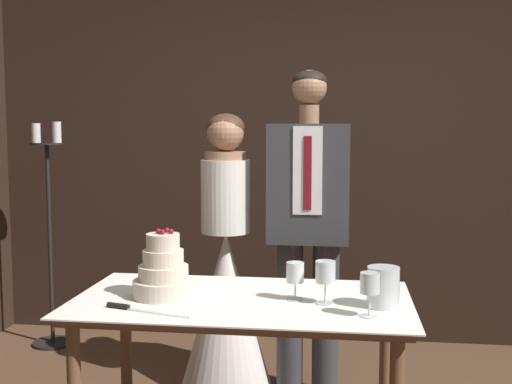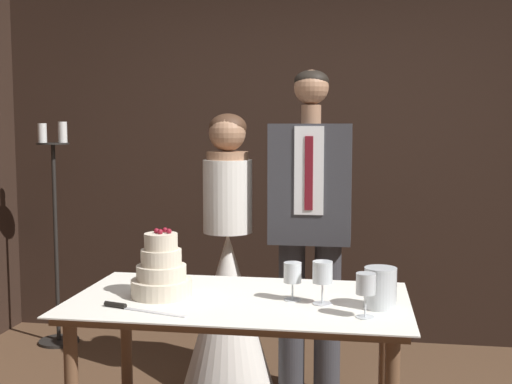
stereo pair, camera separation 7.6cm
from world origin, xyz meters
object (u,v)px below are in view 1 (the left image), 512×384
object	(u,v)px
wine_glass_middle	(370,285)
groom	(308,217)
cake_knife	(132,308)
hurricane_candle	(383,288)
candle_stand	(50,242)
bride	(226,290)
tiered_cake	(163,273)
cake_table	(242,319)
wine_glass_far	(295,273)
wine_glass_near	(325,274)

from	to	relation	value
wine_glass_middle	groom	xyz separation A→B (m)	(-0.30, 1.10, 0.10)
cake_knife	wine_glass_middle	distance (m)	0.95
hurricane_candle	candle_stand	bearing A→B (deg)	144.44
cake_knife	bride	world-z (taller)	bride
tiered_cake	groom	world-z (taller)	groom
cake_table	bride	xyz separation A→B (m)	(-0.24, 0.90, -0.11)
candle_stand	cake_table	bearing A→B (deg)	-43.43
bride	cake_knife	bearing A→B (deg)	-98.86
bride	candle_stand	size ratio (longest dim) A/B	1.02
bride	tiered_cake	bearing A→B (deg)	-96.63
tiered_cake	wine_glass_far	distance (m)	0.57
wine_glass_far	bride	size ratio (longest dim) A/B	0.10
hurricane_candle	bride	xyz separation A→B (m)	(-0.83, 0.96, -0.28)
cake_table	wine_glass_middle	xyz separation A→B (m)	(0.53, -0.20, 0.22)
tiered_cake	candle_stand	xyz separation A→B (m)	(-1.25, 1.52, -0.16)
wine_glass_far	cake_table	bearing A→B (deg)	-178.33
cake_table	cake_knife	distance (m)	0.49
wine_glass_middle	groom	size ratio (longest dim) A/B	0.10
wine_glass_near	candle_stand	distance (m)	2.49
wine_glass_far	candle_stand	distance (m)	2.36
wine_glass_near	groom	bearing A→B (deg)	97.41
cake_table	wine_glass_near	bearing A→B (deg)	-5.35
cake_knife	wine_glass_far	xyz separation A→B (m)	(0.64, 0.24, 0.11)
candle_stand	wine_glass_far	bearing A→B (deg)	-39.50
cake_table	tiered_cake	size ratio (longest dim) A/B	4.84
tiered_cake	wine_glass_far	size ratio (longest dim) A/B	1.83
bride	wine_glass_far	bearing A→B (deg)	-62.59
cake_table	candle_stand	world-z (taller)	candle_stand
wine_glass_far	groom	distance (m)	0.90
tiered_cake	candle_stand	size ratio (longest dim) A/B	0.19
cake_knife	hurricane_candle	bearing A→B (deg)	25.67
tiered_cake	bride	distance (m)	0.97
wine_glass_middle	candle_stand	distance (m)	2.73
groom	bride	bearing A→B (deg)	179.91
tiered_cake	candle_stand	distance (m)	1.98
wine_glass_far	bride	world-z (taller)	bride
wine_glass_far	cake_knife	bearing A→B (deg)	-159.27
bride	groom	world-z (taller)	groom
cake_knife	wine_glass_far	bearing A→B (deg)	36.23
wine_glass_middle	wine_glass_far	size ratio (longest dim) A/B	1.07
wine_glass_near	wine_glass_middle	size ratio (longest dim) A/B	1.03
cake_knife	cake_table	bearing A→B (deg)	45.24
wine_glass_near	cake_table	bearing A→B (deg)	174.65
wine_glass_middle	candle_stand	world-z (taller)	candle_stand
wine_glass_near	candle_stand	size ratio (longest dim) A/B	0.12
cake_table	candle_stand	size ratio (longest dim) A/B	0.92
cake_table	candle_stand	distance (m)	2.19
cake_knife	wine_glass_middle	bearing A→B (deg)	17.71
tiered_cake	groom	xyz separation A→B (m)	(0.58, 0.92, 0.13)
wine_glass_near	candle_stand	bearing A→B (deg)	141.68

